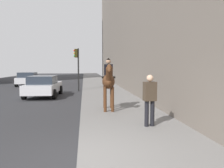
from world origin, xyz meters
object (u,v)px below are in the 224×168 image
at_px(pedestrian_greeting, 150,97).
at_px(mounted_horse_near, 109,81).
at_px(traffic_light_near_curb, 77,62).
at_px(car_near_lane, 28,79).
at_px(car_mid_lane, 44,86).

bearing_deg(pedestrian_greeting, mounted_horse_near, 13.59).
bearing_deg(traffic_light_near_curb, mounted_horse_near, -169.63).
xyz_separation_m(car_near_lane, car_mid_lane, (-8.94, -3.13, -0.02)).
distance_m(car_near_lane, car_mid_lane, 9.47).
distance_m(car_mid_lane, traffic_light_near_curb, 4.13).
relative_size(pedestrian_greeting, traffic_light_near_curb, 0.48).
distance_m(mounted_horse_near, car_mid_lane, 7.06).
relative_size(mounted_horse_near, pedestrian_greeting, 1.39).
distance_m(mounted_horse_near, traffic_light_near_curb, 9.16).
bearing_deg(car_near_lane, traffic_light_near_curb, -138.94).
xyz_separation_m(pedestrian_greeting, traffic_light_near_curb, (11.83, 2.69, 1.30)).
relative_size(mounted_horse_near, car_near_lane, 0.61).
xyz_separation_m(pedestrian_greeting, car_mid_lane, (8.74, 4.90, -0.35)).
height_order(mounted_horse_near, traffic_light_near_curb, traffic_light_near_curb).
height_order(car_near_lane, car_mid_lane, same).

